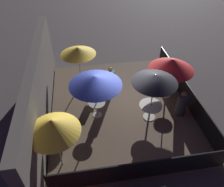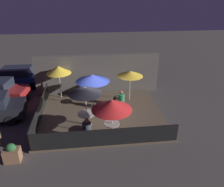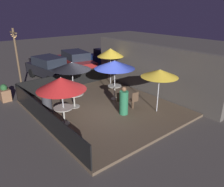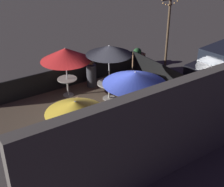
% 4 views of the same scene
% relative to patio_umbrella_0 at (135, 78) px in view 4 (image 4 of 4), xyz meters
% --- Properties ---
extents(ground_plane, '(60.00, 60.00, 0.00)m').
position_rel_patio_umbrella_0_xyz_m(ground_plane, '(0.44, -1.14, -2.07)').
color(ground_plane, '#423D3A').
extents(patio_deck, '(7.46, 6.39, 0.12)m').
position_rel_patio_umbrella_0_xyz_m(patio_deck, '(0.44, -1.14, -2.01)').
color(patio_deck, brown).
rests_on(patio_deck, ground_plane).
extents(building_wall, '(9.06, 0.36, 2.94)m').
position_rel_patio_umbrella_0_xyz_m(building_wall, '(0.44, 2.28, -0.60)').
color(building_wall, '#4C4742').
rests_on(building_wall, ground_plane).
extents(fence_front, '(7.26, 0.05, 0.95)m').
position_rel_patio_umbrella_0_xyz_m(fence_front, '(0.44, -4.29, -1.48)').
color(fence_front, black).
rests_on(fence_front, patio_deck).
extents(fence_side_left, '(0.05, 6.19, 0.95)m').
position_rel_patio_umbrella_0_xyz_m(fence_side_left, '(-3.25, -1.14, -1.48)').
color(fence_side_left, black).
rests_on(fence_side_left, patio_deck).
extents(patio_umbrella_0, '(2.17, 2.17, 2.17)m').
position_rel_patio_umbrella_0_xyz_m(patio_umbrella_0, '(0.00, 0.00, 0.00)').
color(patio_umbrella_0, '#B2B2B7').
rests_on(patio_umbrella_0, patio_deck).
extents(patio_umbrella_1, '(2.06, 2.06, 2.12)m').
position_rel_patio_umbrella_0_xyz_m(patio_umbrella_1, '(0.81, -3.52, -0.10)').
color(patio_umbrella_1, '#B2B2B7').
rests_on(patio_umbrella_1, patio_deck).
extents(patio_umbrella_2, '(1.84, 1.84, 2.33)m').
position_rel_patio_umbrella_0_xyz_m(patio_umbrella_2, '(-0.48, -2.28, 0.19)').
color(patio_umbrella_2, '#B2B2B7').
rests_on(patio_umbrella_2, patio_deck).
extents(patio_umbrella_3, '(1.74, 1.74, 2.12)m').
position_rel_patio_umbrella_0_xyz_m(patio_umbrella_3, '(2.54, 0.59, -0.02)').
color(patio_umbrella_3, '#B2B2B7').
rests_on(patio_umbrella_3, patio_deck).
extents(patio_umbrella_4, '(1.72, 1.72, 2.34)m').
position_rel_patio_umbrella_0_xyz_m(patio_umbrella_4, '(-2.28, 1.53, 0.12)').
color(patio_umbrella_4, '#B2B2B7').
rests_on(patio_umbrella_4, patio_deck).
extents(dining_table_0, '(0.74, 0.74, 0.78)m').
position_rel_patio_umbrella_0_xyz_m(dining_table_0, '(-0.00, 0.00, -1.35)').
color(dining_table_0, '#9E998E').
rests_on(dining_table_0, patio_deck).
extents(dining_table_1, '(0.82, 0.82, 0.78)m').
position_rel_patio_umbrella_0_xyz_m(dining_table_1, '(0.81, -3.52, -1.34)').
color(dining_table_1, '#9E998E').
rests_on(dining_table_1, patio_deck).
extents(dining_table_2, '(0.99, 0.99, 0.73)m').
position_rel_patio_umbrella_0_xyz_m(dining_table_2, '(-0.48, -2.28, -1.37)').
color(dining_table_2, '#9E998E').
rests_on(dining_table_2, patio_deck).
extents(patio_chair_0, '(0.54, 0.54, 0.93)m').
position_rel_patio_umbrella_0_xyz_m(patio_chair_0, '(1.21, -0.63, -1.45)').
color(patio_chair_0, '#4C3828').
rests_on(patio_chair_0, patio_deck).
extents(patio_chair_1, '(0.43, 0.43, 0.91)m').
position_rel_patio_umbrella_0_xyz_m(patio_chair_1, '(1.62, -0.11, -1.46)').
color(patio_chair_1, '#4C3828').
rests_on(patio_chair_1, patio_deck).
extents(patron_0, '(0.62, 0.62, 1.26)m').
position_rel_patio_umbrella_0_xyz_m(patron_0, '(-0.48, -3.71, -1.40)').
color(patron_0, '#333338').
rests_on(patron_0, patio_deck).
extents(patron_1, '(0.44, 0.44, 1.36)m').
position_rel_patio_umbrella_0_xyz_m(patron_1, '(1.72, -0.86, -1.35)').
color(patron_1, '#236642').
rests_on(patron_1, patio_deck).
extents(planter_box, '(0.72, 0.50, 0.96)m').
position_rel_patio_umbrella_0_xyz_m(planter_box, '(-3.89, -4.74, -1.64)').
color(planter_box, brown).
rests_on(planter_box, ground_plane).
extents(light_post, '(1.10, 0.12, 3.81)m').
position_rel_patio_umbrella_0_xyz_m(light_post, '(-4.79, -3.53, 0.06)').
color(light_post, brown).
rests_on(light_post, ground_plane).
extents(parked_car_0, '(4.21, 2.20, 1.62)m').
position_rel_patio_umbrella_0_xyz_m(parked_car_0, '(-6.19, -1.03, -1.23)').
color(parked_car_0, black).
rests_on(parked_car_0, ground_plane).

